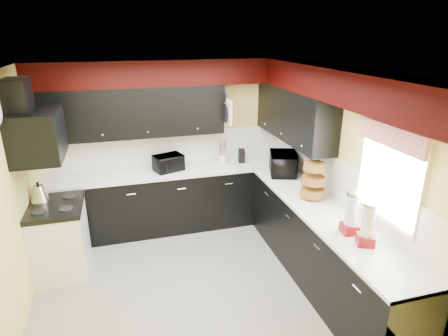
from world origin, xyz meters
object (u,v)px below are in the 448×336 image
at_px(utensil_crock, 223,159).
at_px(kettle, 39,193).
at_px(knife_block, 241,156).
at_px(toaster_oven, 169,163).
at_px(microwave, 283,164).

bearing_deg(utensil_crock, kettle, -165.67).
distance_m(utensil_crock, knife_block, 0.30).
height_order(toaster_oven, knife_block, toaster_oven).
distance_m(toaster_oven, knife_block, 1.13).
height_order(knife_block, kettle, knife_block).
xyz_separation_m(knife_block, kettle, (-2.78, -0.61, -0.03)).
bearing_deg(microwave, utensil_crock, 67.27).
relative_size(microwave, kettle, 2.47).
bearing_deg(knife_block, utensil_crock, -173.42).
height_order(toaster_oven, microwave, microwave).
bearing_deg(toaster_oven, kettle, -179.23).
relative_size(utensil_crock, kettle, 0.67).
bearing_deg(toaster_oven, utensil_crock, -13.64).
bearing_deg(knife_block, toaster_oven, -166.63).
height_order(microwave, kettle, microwave).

